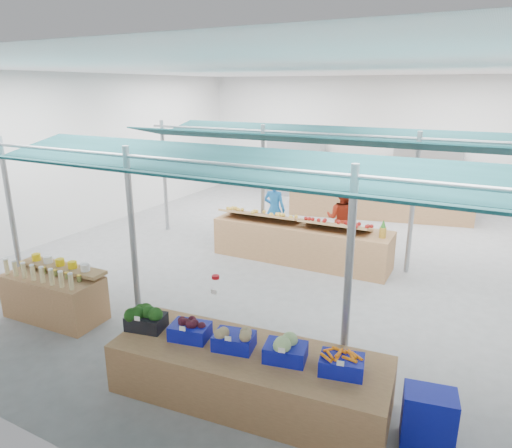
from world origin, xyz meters
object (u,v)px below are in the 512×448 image
Objects in this scene: veg_counter at (248,375)px; vendor_left at (274,210)px; bottle_shelf at (56,294)px; fruit_counter at (301,243)px; crate_stack at (428,419)px; vendor_right at (342,219)px.

vendor_left reaches higher than veg_counter.
bottle_shelf is 1.10× the size of vendor_left.
fruit_counter reaches higher than crate_stack.
crate_stack is (2.14, 0.23, -0.01)m from veg_counter.
veg_counter is 5.94m from vendor_right.
veg_counter is at bearing 111.88° from vendor_left.
vendor_right reaches higher than bottle_shelf.
veg_counter is 4.95m from fruit_counter.
fruit_counter is 5.69m from crate_stack.
vendor_left is 1.80m from vendor_right.
veg_counter reaches higher than crate_stack.
fruit_counter is 1.31m from vendor_right.
bottle_shelf is at bearing 178.96° from crate_stack.
vendor_right reaches higher than fruit_counter.
vendor_left is at bearing 71.94° from bottle_shelf.
vendor_right is (3.29, 5.54, 0.38)m from bottle_shelf.
bottle_shelf is 6.11m from crate_stack.
crate_stack is at bearing 115.52° from vendor_right.
crate_stack is 7.31m from vendor_left.
bottle_shelf is at bearing 73.93° from vendor_left.
fruit_counter is 6.02× the size of crate_stack.
crate_stack is at bearing 0.28° from veg_counter.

